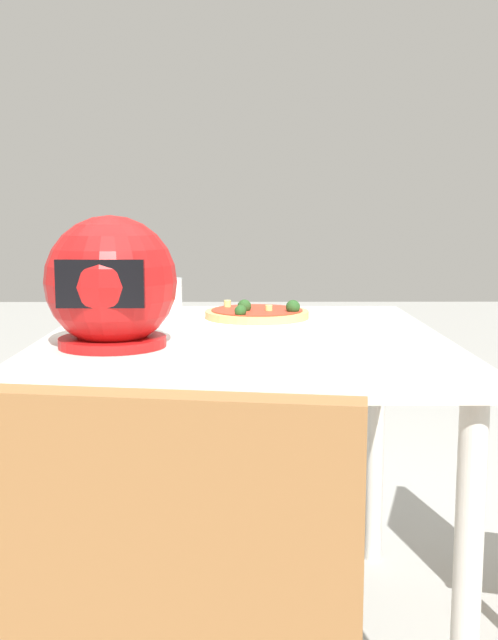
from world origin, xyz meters
The scene contains 5 objects.
dining_table centered at (0.00, 0.00, 0.66)m, with size 0.89×1.04×0.75m.
pizza_plate centered at (-0.03, -0.19, 0.76)m, with size 0.32×0.32×0.01m, color white.
pizza centered at (-0.03, -0.19, 0.78)m, with size 0.26×0.26×0.05m.
motorcycle_helmet centered at (0.27, 0.15, 0.88)m, with size 0.27×0.27×0.27m.
drinking_glass centered at (0.19, -0.19, 0.81)m, with size 0.07×0.07×0.11m, color silver.
Camera 1 is at (-0.00, 1.69, 1.03)m, focal length 42.57 mm.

